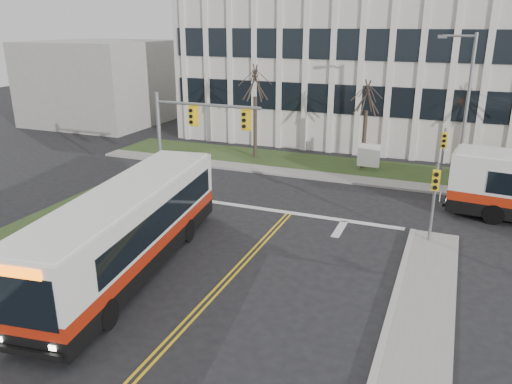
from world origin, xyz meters
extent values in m
plane|color=black|center=(0.00, 0.00, 0.00)|extent=(120.00, 120.00, 0.00)
cube|color=#9E9B93|center=(5.00, 15.20, 0.07)|extent=(44.00, 1.60, 0.14)
cube|color=#2C431D|center=(5.00, 18.00, 0.06)|extent=(44.00, 5.00, 0.12)
cube|color=beige|center=(5.00, 30.00, 6.00)|extent=(40.00, 16.00, 12.00)
cube|color=#9E9B93|center=(-26.00, 26.00, 4.00)|extent=(12.00, 12.00, 8.00)
cylinder|color=slate|center=(-7.30, 7.20, 3.10)|extent=(0.22, 0.22, 6.20)
cylinder|color=slate|center=(-4.30, 7.20, 5.70)|extent=(6.00, 0.16, 0.16)
cube|color=yellow|center=(-5.10, 7.05, 5.10)|extent=(0.34, 0.24, 0.92)
cube|color=yellow|center=(-2.10, 7.05, 5.10)|extent=(0.34, 0.24, 0.92)
cylinder|color=slate|center=(7.20, 7.00, 1.90)|extent=(0.14, 0.14, 3.80)
cube|color=yellow|center=(7.20, 6.80, 3.10)|extent=(0.34, 0.24, 0.92)
cylinder|color=slate|center=(7.20, 15.50, 1.90)|extent=(0.14, 0.14, 3.80)
cube|color=yellow|center=(7.20, 15.30, 3.10)|extent=(0.34, 0.24, 0.92)
cylinder|color=slate|center=(8.20, 16.20, 4.60)|extent=(0.20, 0.20, 9.20)
cylinder|color=slate|center=(7.30, 16.20, 9.00)|extent=(1.80, 0.14, 0.14)
cube|color=slate|center=(6.40, 16.20, 8.95)|extent=(0.50, 0.25, 0.18)
cylinder|color=slate|center=(1.90, 17.50, 0.50)|extent=(0.08, 0.08, 1.00)
cylinder|color=slate|center=(3.10, 17.50, 0.50)|extent=(0.08, 0.08, 1.00)
cube|color=white|center=(2.50, 17.50, 1.20)|extent=(1.50, 0.12, 1.60)
cylinder|color=#42352B|center=(-6.00, 18.00, 2.31)|extent=(0.28, 0.28, 4.62)
cylinder|color=#42352B|center=(2.00, 18.20, 2.05)|extent=(0.28, 0.28, 4.09)
cube|color=navy|center=(-8.07, 1.63, 0.47)|extent=(0.53, 0.48, 0.95)
cube|color=maroon|center=(-8.11, -1.64, 0.47)|extent=(0.64, 0.62, 0.95)
camera|label=1|loc=(7.70, -15.71, 9.73)|focal=35.00mm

